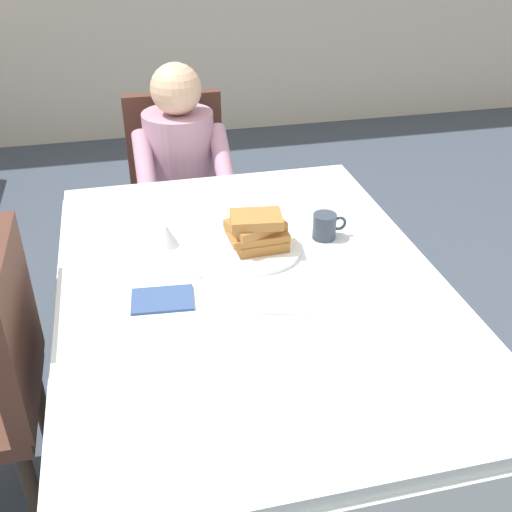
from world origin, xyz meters
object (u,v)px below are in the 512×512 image
object	(u,v)px
diner_person	(182,170)
fork_left_of_plate	(197,262)
cup_coffee	(325,226)
syrup_pitcher	(166,235)
chair_diner	(179,184)
breakfast_stack	(257,231)
spoon_near_edge	(281,313)
plate_breakfast	(256,250)
dining_table_main	(252,304)
knife_right_of_plate	(316,247)

from	to	relation	value
diner_person	fork_left_of_plate	bearing A→B (deg)	85.98
cup_coffee	syrup_pitcher	xyz separation A→B (m)	(-0.50, 0.07, -0.01)
chair_diner	cup_coffee	bearing A→B (deg)	110.38
cup_coffee	syrup_pitcher	bearing A→B (deg)	172.26
diner_person	breakfast_stack	world-z (taller)	diner_person
chair_diner	spoon_near_edge	size ratio (longest dim) A/B	6.20
plate_breakfast	spoon_near_edge	distance (m)	0.33
fork_left_of_plate	spoon_near_edge	distance (m)	0.36
cup_coffee	chair_diner	bearing A→B (deg)	110.38
plate_breakfast	cup_coffee	xyz separation A→B (m)	(0.24, 0.04, 0.03)
spoon_near_edge	fork_left_of_plate	bearing A→B (deg)	135.51
breakfast_stack	syrup_pitcher	size ratio (longest dim) A/B	2.39
fork_left_of_plate	spoon_near_edge	bearing A→B (deg)	-146.19
diner_person	breakfast_stack	distance (m)	0.88
spoon_near_edge	chair_diner	bearing A→B (deg)	110.21
fork_left_of_plate	diner_person	bearing A→B (deg)	-0.57
plate_breakfast	spoon_near_edge	world-z (taller)	plate_breakfast
breakfast_stack	dining_table_main	bearing A→B (deg)	-108.96
diner_person	syrup_pitcher	bearing A→B (deg)	79.66
plate_breakfast	spoon_near_edge	xyz separation A→B (m)	(-0.01, -0.33, -0.01)
dining_table_main	fork_left_of_plate	xyz separation A→B (m)	(-0.14, 0.13, 0.09)
plate_breakfast	syrup_pitcher	size ratio (longest dim) A/B	3.50
syrup_pitcher	knife_right_of_plate	bearing A→B (deg)	-15.35
syrup_pitcher	spoon_near_edge	xyz separation A→B (m)	(0.26, -0.44, -0.04)
dining_table_main	chair_diner	world-z (taller)	chair_diner
chair_diner	breakfast_stack	xyz separation A→B (m)	(0.13, -1.01, 0.28)
syrup_pitcher	fork_left_of_plate	xyz separation A→B (m)	(0.08, -0.13, -0.04)
spoon_near_edge	knife_right_of_plate	bearing A→B (deg)	72.52
plate_breakfast	fork_left_of_plate	size ratio (longest dim) A/B	1.56
diner_person	knife_right_of_plate	bearing A→B (deg)	109.78
breakfast_stack	spoon_near_edge	size ratio (longest dim) A/B	1.27
dining_table_main	spoon_near_edge	bearing A→B (deg)	-77.50
diner_person	cup_coffee	size ratio (longest dim) A/B	9.91
diner_person	syrup_pitcher	world-z (taller)	diner_person
diner_person	plate_breakfast	xyz separation A→B (m)	(0.13, -0.86, 0.08)
diner_person	breakfast_stack	xyz separation A→B (m)	(0.13, -0.86, 0.14)
chair_diner	diner_person	bearing A→B (deg)	90.00
plate_breakfast	syrup_pitcher	world-z (taller)	syrup_pitcher
dining_table_main	knife_right_of_plate	xyz separation A→B (m)	(0.24, 0.13, 0.09)
breakfast_stack	knife_right_of_plate	xyz separation A→B (m)	(0.18, -0.03, -0.07)
dining_table_main	cup_coffee	world-z (taller)	cup_coffee
chair_diner	plate_breakfast	xyz separation A→B (m)	(0.13, -1.02, 0.22)
breakfast_stack	fork_left_of_plate	bearing A→B (deg)	-171.98
plate_breakfast	knife_right_of_plate	distance (m)	0.19
chair_diner	knife_right_of_plate	xyz separation A→B (m)	(0.32, -1.04, 0.21)
knife_right_of_plate	spoon_near_edge	world-z (taller)	same
syrup_pitcher	knife_right_of_plate	world-z (taller)	syrup_pitcher
chair_diner	diner_person	distance (m)	0.21
chair_diner	knife_right_of_plate	size ratio (longest dim) A/B	4.65
knife_right_of_plate	fork_left_of_plate	bearing A→B (deg)	84.31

